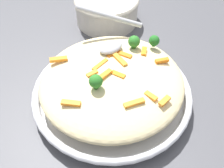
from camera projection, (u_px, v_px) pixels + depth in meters
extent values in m
plane|color=#4C4C51|center=(112.00, 100.00, 0.65)|extent=(2.40, 2.40, 0.00)
cylinder|color=silver|center=(112.00, 97.00, 0.65)|extent=(0.33, 0.33, 0.02)
torus|color=silver|center=(112.00, 92.00, 0.63)|extent=(0.35, 0.35, 0.02)
torus|color=black|center=(112.00, 91.00, 0.63)|extent=(0.35, 0.35, 0.00)
ellipsoid|color=beige|center=(112.00, 82.00, 0.61)|extent=(0.31, 0.31, 0.06)
cube|color=orange|center=(162.00, 61.00, 0.62)|extent=(0.03, 0.02, 0.01)
cube|color=orange|center=(120.00, 60.00, 0.61)|extent=(0.01, 0.04, 0.01)
cube|color=orange|center=(151.00, 96.00, 0.55)|extent=(0.02, 0.03, 0.01)
cube|color=orange|center=(165.00, 101.00, 0.54)|extent=(0.03, 0.02, 0.01)
cube|color=orange|center=(71.00, 103.00, 0.54)|extent=(0.03, 0.03, 0.01)
cube|color=orange|center=(100.00, 65.00, 0.60)|extent=(0.04, 0.02, 0.01)
cube|color=orange|center=(104.00, 73.00, 0.58)|extent=(0.03, 0.02, 0.01)
cube|color=orange|center=(134.00, 103.00, 0.54)|extent=(0.04, 0.02, 0.01)
cube|color=orange|center=(118.00, 75.00, 0.58)|extent=(0.02, 0.03, 0.01)
cube|color=orange|center=(124.00, 55.00, 0.63)|extent=(0.02, 0.03, 0.01)
cube|color=orange|center=(113.00, 53.00, 0.63)|extent=(0.04, 0.01, 0.01)
cube|color=orange|center=(58.00, 59.00, 0.62)|extent=(0.04, 0.03, 0.01)
cube|color=orange|center=(92.00, 74.00, 0.58)|extent=(0.02, 0.01, 0.01)
cube|color=orange|center=(144.00, 52.00, 0.64)|extent=(0.03, 0.03, 0.01)
cylinder|color=#205B1C|center=(154.00, 45.00, 0.65)|extent=(0.01, 0.01, 0.01)
sphere|color=#236B23|center=(154.00, 41.00, 0.65)|extent=(0.02, 0.02, 0.02)
cylinder|color=#296820|center=(134.00, 46.00, 0.65)|extent=(0.01, 0.01, 0.01)
sphere|color=#2D7A28|center=(134.00, 41.00, 0.64)|extent=(0.03, 0.03, 0.03)
cylinder|color=#296820|center=(96.00, 87.00, 0.56)|extent=(0.01, 0.01, 0.01)
sphere|color=#2D7A28|center=(96.00, 81.00, 0.55)|extent=(0.03, 0.03, 0.03)
ellipsoid|color=#B7B7BC|center=(111.00, 47.00, 0.63)|extent=(0.06, 0.04, 0.02)
cylinder|color=#B7B7BC|center=(109.00, 17.00, 0.66)|extent=(0.14, 0.10, 0.07)
cylinder|color=beige|center=(107.00, 9.00, 0.83)|extent=(0.18, 0.18, 0.08)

